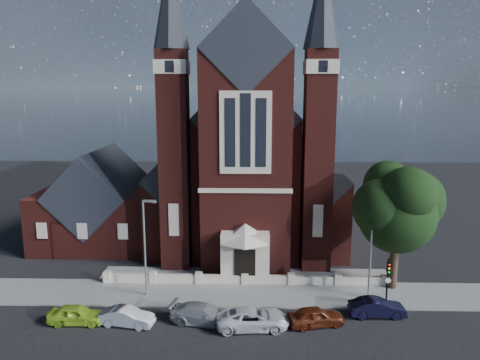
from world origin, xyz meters
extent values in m
plane|color=black|center=(0.00, 15.00, 0.00)|extent=(120.00, 120.00, 0.00)
cube|color=gray|center=(0.00, 4.50, 0.00)|extent=(60.00, 5.00, 0.12)
cube|color=gray|center=(0.00, 8.50, 0.00)|extent=(26.00, 3.00, 0.14)
cube|color=beige|center=(0.00, 6.50, 0.00)|extent=(24.00, 0.40, 0.90)
cube|color=#4F1A15|center=(0.00, 25.00, 7.00)|extent=(10.00, 30.00, 14.00)
cube|color=black|center=(0.00, 25.00, 14.00)|extent=(10.00, 30.20, 10.00)
cube|color=#4F1A15|center=(-7.50, 24.00, 4.00)|extent=(5.00, 26.00, 8.00)
cube|color=#4F1A15|center=(7.50, 24.00, 4.00)|extent=(5.00, 26.00, 8.00)
cube|color=black|center=(-7.50, 24.00, 8.00)|extent=(5.01, 26.20, 5.01)
cube|color=black|center=(7.50, 24.00, 8.00)|extent=(5.01, 26.20, 5.01)
cube|color=#4F1A15|center=(0.00, 9.50, 10.00)|extent=(8.00, 3.00, 20.00)
cube|color=black|center=(0.00, 9.50, 20.00)|extent=(8.00, 3.20, 8.00)
cube|color=beige|center=(0.00, 7.95, 13.00)|extent=(4.40, 0.15, 7.00)
cube|color=black|center=(0.00, 7.88, 13.20)|extent=(0.90, 0.08, 6.20)
cube|color=beige|center=(0.00, 7.50, 2.20)|extent=(4.20, 2.00, 4.40)
cube|color=black|center=(0.00, 6.45, 1.60)|extent=(1.80, 0.12, 3.20)
cone|color=beige|center=(0.00, 7.50, 4.40)|extent=(4.60, 4.60, 1.60)
cube|color=#4F1A15|center=(-6.50, 10.50, 10.00)|extent=(2.60, 2.60, 20.00)
cube|color=beige|center=(-6.50, 10.50, 18.50)|extent=(2.80, 2.80, 1.20)
cone|color=black|center=(-6.50, 10.50, 24.00)|extent=(3.20, 3.20, 8.00)
cube|color=#4F1A15|center=(6.50, 10.50, 10.00)|extent=(2.60, 2.60, 20.00)
cube|color=beige|center=(6.50, 10.50, 18.50)|extent=(2.80, 2.80, 1.20)
cone|color=black|center=(6.50, 10.50, 24.00)|extent=(3.20, 3.20, 8.00)
cube|color=#4F1A15|center=(-16.00, 18.00, 3.00)|extent=(12.00, 12.00, 6.00)
cube|color=black|center=(-16.00, 18.00, 6.00)|extent=(8.49, 12.20, 8.49)
cylinder|color=black|center=(12.50, 6.00, 2.50)|extent=(0.70, 0.70, 5.00)
sphere|color=black|center=(12.50, 6.00, 6.50)|extent=(6.40, 6.40, 6.40)
sphere|color=black|center=(12.90, 4.80, 8.50)|extent=(4.40, 4.40, 4.40)
cylinder|color=gray|center=(-8.00, 4.00, 4.00)|extent=(0.16, 0.16, 8.00)
cube|color=gray|center=(-7.50, 4.00, 8.00)|extent=(1.00, 0.15, 0.18)
cube|color=gray|center=(-7.10, 4.00, 7.92)|extent=(0.35, 0.22, 0.12)
cylinder|color=gray|center=(10.00, 4.00, 4.00)|extent=(0.16, 0.16, 8.00)
cube|color=gray|center=(10.50, 4.00, 8.00)|extent=(1.00, 0.15, 0.18)
cube|color=gray|center=(10.90, 4.00, 7.92)|extent=(0.35, 0.22, 0.12)
cylinder|color=black|center=(11.00, 2.50, 2.00)|extent=(0.14, 0.14, 4.00)
cube|color=black|center=(11.00, 2.35, 3.30)|extent=(0.28, 0.22, 0.90)
sphere|color=red|center=(11.00, 2.22, 3.60)|extent=(0.14, 0.14, 0.14)
sphere|color=#CC8C0C|center=(11.00, 2.22, 3.30)|extent=(0.14, 0.14, 0.14)
sphere|color=#0C9919|center=(11.00, 2.22, 3.00)|extent=(0.14, 0.14, 0.14)
imported|color=#9DCE29|center=(-12.03, -0.63, 0.69)|extent=(4.06, 1.67, 1.38)
imported|color=#ABACB3|center=(-8.33, -0.81, 0.65)|extent=(4.10, 1.96, 1.30)
imported|color=gray|center=(-2.89, -0.35, 0.71)|extent=(5.19, 3.01, 1.42)
imported|color=white|center=(0.68, -0.94, 0.72)|extent=(5.37, 2.80, 1.44)
imported|color=#561F0E|center=(5.17, -0.48, 0.70)|extent=(4.36, 2.52, 1.40)
imported|color=black|center=(9.93, 1.03, 0.69)|extent=(4.22, 1.59, 1.38)
camera|label=1|loc=(0.59, -31.44, 16.73)|focal=35.00mm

